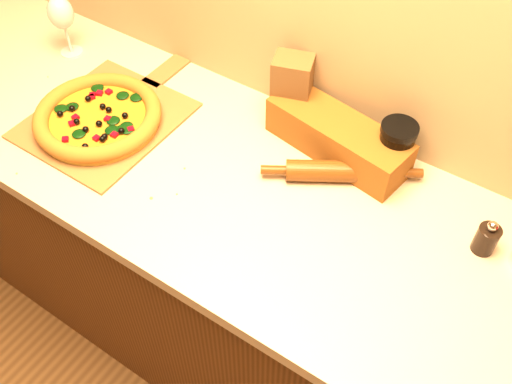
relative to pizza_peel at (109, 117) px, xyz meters
name	(u,v)px	position (x,y,z in m)	size (l,w,h in m)	color
cabinet	(264,292)	(0.52, 0.01, -0.47)	(2.80, 0.65, 0.86)	#40240D
countertop	(266,200)	(0.52, 0.01, -0.02)	(2.84, 0.68, 0.04)	beige
pizza_peel	(109,117)	(0.00, 0.00, 0.00)	(0.38, 0.56, 0.01)	brown
pizza	(98,117)	(0.00, -0.04, 0.03)	(0.35, 0.35, 0.05)	gold
pepper_grinder	(486,238)	(1.03, 0.15, 0.04)	(0.05, 0.05, 0.10)	black
rolling_pin	(341,171)	(0.65, 0.16, 0.02)	(0.36, 0.24, 0.06)	#562C0E
bread_bag	(338,137)	(0.60, 0.24, 0.05)	(0.39, 0.13, 0.11)	brown
wine_glass	(61,14)	(-0.32, 0.16, 0.13)	(0.08, 0.08, 0.19)	silver
paper_bag	(292,91)	(0.43, 0.28, 0.10)	(0.10, 0.08, 0.21)	brown
dark_jar	(395,148)	(0.74, 0.26, 0.07)	(0.09, 0.09, 0.15)	black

